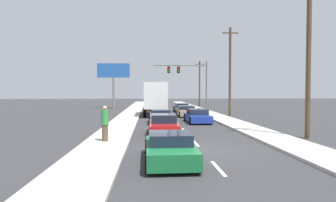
# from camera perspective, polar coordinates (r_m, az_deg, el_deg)

# --- Properties ---
(ground_plane) EXTENTS (140.00, 140.00, 0.00)m
(ground_plane) POSITION_cam_1_polar(r_m,az_deg,el_deg) (38.12, -0.08, -2.22)
(ground_plane) COLOR #333335
(sidewalk_right) EXTENTS (2.40, 80.00, 0.14)m
(sidewalk_right) POSITION_cam_1_polar(r_m,az_deg,el_deg) (33.83, 8.54, -2.66)
(sidewalk_right) COLOR #B2AFA8
(sidewalk_right) RESTS_ON ground_plane
(sidewalk_left) EXTENTS (2.40, 80.00, 0.14)m
(sidewalk_left) POSITION_cam_1_polar(r_m,az_deg,el_deg) (33.13, -7.75, -2.75)
(sidewalk_left) COLOR #B2AFA8
(sidewalk_left) RESTS_ON ground_plane
(lane_markings) EXTENTS (0.14, 62.00, 0.01)m
(lane_markings) POSITION_cam_1_polar(r_m,az_deg,el_deg) (35.11, 0.24, -2.57)
(lane_markings) COLOR silver
(lane_markings) RESTS_ON ground_plane
(box_truck) EXTENTS (2.68, 8.19, 3.74)m
(box_truck) POSITION_cam_1_polar(r_m,az_deg,el_deg) (32.36, -2.63, 0.75)
(box_truck) COLOR white
(box_truck) RESTS_ON ground_plane
(car_gray) EXTENTS (1.94, 4.16, 1.21)m
(car_gray) POSITION_cam_1_polar(r_m,az_deg,el_deg) (24.57, -1.54, -3.21)
(car_gray) COLOR slate
(car_gray) RESTS_ON ground_plane
(car_red) EXTENTS (1.92, 4.43, 1.32)m
(car_red) POSITION_cam_1_polar(r_m,az_deg,el_deg) (18.11, -0.89, -4.98)
(car_red) COLOR red
(car_red) RESTS_ON ground_plane
(car_green) EXTENTS (1.98, 4.07, 1.16)m
(car_green) POSITION_cam_1_polar(r_m,az_deg,el_deg) (11.19, 0.35, -9.61)
(car_green) COLOR #196B38
(car_green) RESTS_ON ground_plane
(car_black) EXTENTS (1.89, 4.31, 1.18)m
(car_black) POSITION_cam_1_polar(r_m,az_deg,el_deg) (37.96, 2.72, -1.41)
(car_black) COLOR black
(car_black) RESTS_ON ground_plane
(car_tan) EXTENTS (2.00, 4.40, 1.17)m
(car_tan) POSITION_cam_1_polar(r_m,az_deg,el_deg) (31.58, 3.67, -2.09)
(car_tan) COLOR tan
(car_tan) RESTS_ON ground_plane
(car_blue) EXTENTS (2.00, 4.41, 1.21)m
(car_blue) POSITION_cam_1_polar(r_m,az_deg,el_deg) (25.30, 5.97, -3.09)
(car_blue) COLOR #1E389E
(car_blue) RESTS_ON ground_plane
(traffic_signal_mast) EXTENTS (8.04, 0.69, 7.29)m
(traffic_signal_mast) POSITION_cam_1_polar(r_m,az_deg,el_deg) (42.29, 3.51, 5.47)
(traffic_signal_mast) COLOR #595B56
(traffic_signal_mast) RESTS_ON ground_plane
(utility_pole_near) EXTENTS (1.80, 0.28, 10.42)m
(utility_pole_near) POSITION_cam_1_polar(r_m,az_deg,el_deg) (18.62, 26.63, 9.70)
(utility_pole_near) COLOR brown
(utility_pole_near) RESTS_ON ground_plane
(utility_pole_mid) EXTENTS (1.80, 0.28, 9.89)m
(utility_pole_mid) POSITION_cam_1_polar(r_m,az_deg,el_deg) (32.32, 12.46, 6.00)
(utility_pole_mid) COLOR brown
(utility_pole_mid) RESTS_ON ground_plane
(utility_pole_far) EXTENTS (1.80, 0.28, 8.47)m
(utility_pole_far) POSITION_cam_1_polar(r_m,az_deg,el_deg) (52.97, 6.42, 3.67)
(utility_pole_far) COLOR brown
(utility_pole_far) RESTS_ON ground_plane
(roadside_billboard) EXTENTS (5.24, 0.36, 7.34)m
(roadside_billboard) POSITION_cam_1_polar(r_m,az_deg,el_deg) (46.70, -11.00, 5.15)
(roadside_billboard) COLOR slate
(roadside_billboard) RESTS_ON ground_plane
(pedestrian_near_corner) EXTENTS (0.38, 0.38, 1.88)m
(pedestrian_near_corner) POSITION_cam_1_polar(r_m,az_deg,el_deg) (15.33, -12.67, -4.43)
(pedestrian_near_corner) COLOR brown
(pedestrian_near_corner) RESTS_ON sidewalk_left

